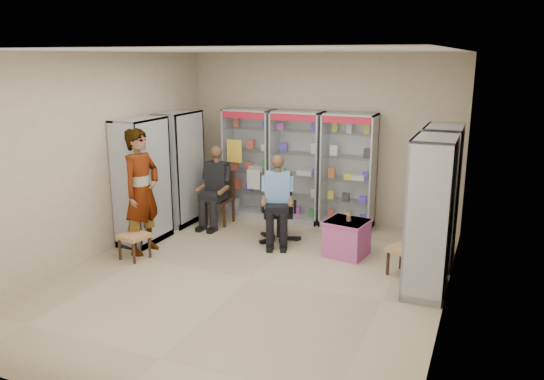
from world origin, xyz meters
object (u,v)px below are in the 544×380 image
at_px(cabinet_right_near, 430,217).
at_px(woven_stool_b, 135,246).
at_px(cabinet_back_left, 249,163).
at_px(cabinet_left_far, 180,168).
at_px(cabinet_right_far, 439,196).
at_px(standing_man, 142,191).
at_px(wooden_chair, 220,198).
at_px(office_chair, 279,209).
at_px(seated_shopkeeper, 278,202).
at_px(cabinet_back_mid, 297,167).
at_px(pink_trunk, 347,238).
at_px(cabinet_left_near, 142,181).
at_px(woven_stool_a, 404,261).
at_px(cabinet_back_right, 348,171).

relative_size(cabinet_right_near, woven_stool_b, 5.23).
height_order(cabinet_back_left, cabinet_left_far, same).
height_order(cabinet_right_far, standing_man, cabinet_right_far).
distance_m(wooden_chair, office_chair, 1.40).
xyz_separation_m(office_chair, seated_shopkeeper, (-0.00, -0.05, 0.14)).
height_order(cabinet_back_mid, cabinet_right_far, same).
bearing_deg(cabinet_left_far, pink_trunk, 81.76).
bearing_deg(cabinet_back_mid, woven_stool_b, -119.45).
distance_m(cabinet_right_far, cabinet_left_near, 4.55).
xyz_separation_m(office_chair, pink_trunk, (1.20, -0.22, -0.25)).
bearing_deg(wooden_chair, woven_stool_a, -17.32).
height_order(cabinet_left_far, office_chair, cabinet_left_far).
bearing_deg(cabinet_back_left, pink_trunk, -31.53).
bearing_deg(pink_trunk, cabinet_back_mid, 133.48).
distance_m(cabinet_back_right, cabinet_left_near, 3.48).
bearing_deg(cabinet_right_far, woven_stool_b, 111.35).
height_order(cabinet_back_left, standing_man, cabinet_back_left).
height_order(cabinet_right_far, wooden_chair, cabinet_right_far).
bearing_deg(woven_stool_a, cabinet_back_right, 125.75).
bearing_deg(cabinet_back_left, woven_stool_b, -102.33).
relative_size(cabinet_back_mid, seated_shopkeeper, 1.49).
bearing_deg(seated_shopkeeper, cabinet_back_mid, 75.78).
xyz_separation_m(seated_shopkeeper, woven_stool_b, (-1.68, -1.52, -0.48)).
distance_m(office_chair, woven_stool_b, 2.32).
height_order(cabinet_right_near, wooden_chair, cabinet_right_near).
relative_size(cabinet_right_far, office_chair, 1.89).
distance_m(cabinet_left_far, woven_stool_b, 2.01).
bearing_deg(cabinet_back_right, seated_shopkeeper, -123.99).
distance_m(wooden_chair, seated_shopkeeper, 1.43).
bearing_deg(standing_man, cabinet_back_mid, -28.13).
bearing_deg(wooden_chair, cabinet_right_near, -21.64).
bearing_deg(cabinet_back_mid, wooden_chair, -148.69).
bearing_deg(cabinet_back_right, office_chair, -125.11).
xyz_separation_m(cabinet_right_far, cabinet_left_far, (-4.46, 0.20, 0.00)).
relative_size(cabinet_right_far, pink_trunk, 3.50).
height_order(cabinet_right_far, pink_trunk, cabinet_right_far).
distance_m(cabinet_right_near, woven_stool_b, 4.24).
height_order(office_chair, standing_man, standing_man).
xyz_separation_m(cabinet_right_near, cabinet_left_near, (-4.46, 0.20, 0.00)).
height_order(cabinet_back_left, pink_trunk, cabinet_back_left).
bearing_deg(office_chair, seated_shopkeeper, -110.08).
xyz_separation_m(cabinet_back_mid, standing_man, (-1.60, -2.43, -0.04)).
height_order(cabinet_left_near, woven_stool_a, cabinet_left_near).
relative_size(cabinet_left_near, woven_stool_a, 5.00).
xyz_separation_m(woven_stool_a, woven_stool_b, (-3.80, -0.94, -0.01)).
bearing_deg(cabinet_left_near, standing_man, 34.99).
height_order(cabinet_left_near, woven_stool_b, cabinet_left_near).
bearing_deg(standing_man, cabinet_right_near, -82.03).
xyz_separation_m(cabinet_left_far, woven_stool_b, (0.33, -1.81, -0.81)).
xyz_separation_m(cabinet_right_near, office_chair, (-2.45, 1.06, -0.47)).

